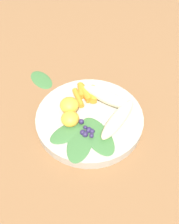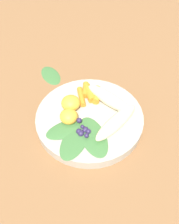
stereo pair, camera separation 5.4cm
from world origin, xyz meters
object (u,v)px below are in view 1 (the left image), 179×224
Objects in this scene: banana_peeled_left at (106,97)px; bowl at (89,118)px; orange_segment_near at (70,118)px; kale_leaf_stray at (41,79)px; banana_peeled_right at (118,119)px.

bowl is at bearing 79.82° from banana_peeled_left.
kale_leaf_stray is at bearing 178.28° from orange_segment_near.
banana_peeled_left is at bearing 52.72° from banana_peeled_right.
kale_leaf_stray is (-0.27, -0.09, -0.04)m from banana_peeled_right.
orange_segment_near is 0.44× the size of kale_leaf_stray.
banana_peeled_left is 3.24× the size of orange_segment_near.
banana_peeled_left is 0.08m from banana_peeled_right.
orange_segment_near is (-0.06, -0.10, -0.00)m from banana_peeled_right.
orange_segment_near is at bearing 123.25° from banana_peeled_right.
banana_peeled_left is at bearing -158.98° from kale_leaf_stray.
bowl is 0.07m from banana_peeled_left.
orange_segment_near is (0.02, -0.11, -0.00)m from banana_peeled_left.
bowl is 6.18× the size of orange_segment_near.
kale_leaf_stray is at bearing 1.98° from banana_peeled_left.
banana_peeled_right is at bearing 38.39° from bowl.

